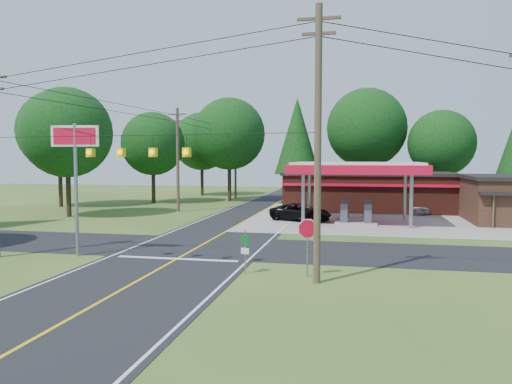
% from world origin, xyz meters
% --- Properties ---
extents(ground, '(120.00, 120.00, 0.00)m').
position_xyz_m(ground, '(0.00, 0.00, 0.00)').
color(ground, '#395B20').
rests_on(ground, ground).
extents(main_highway, '(8.00, 120.00, 0.02)m').
position_xyz_m(main_highway, '(0.00, 0.00, 0.01)').
color(main_highway, black).
rests_on(main_highway, ground).
extents(cross_road, '(70.00, 7.00, 0.02)m').
position_xyz_m(cross_road, '(0.00, 0.00, 0.01)').
color(cross_road, black).
rests_on(cross_road, ground).
extents(lane_center_yellow, '(0.15, 110.00, 0.00)m').
position_xyz_m(lane_center_yellow, '(0.00, 0.00, 0.03)').
color(lane_center_yellow, yellow).
rests_on(lane_center_yellow, main_highway).
extents(gas_canopy, '(10.60, 7.40, 4.88)m').
position_xyz_m(gas_canopy, '(9.00, 13.00, 4.27)').
color(gas_canopy, gray).
rests_on(gas_canopy, ground).
extents(convenience_store, '(16.40, 7.55, 3.80)m').
position_xyz_m(convenience_store, '(10.00, 22.98, 1.92)').
color(convenience_store, '#582319').
rests_on(convenience_store, ground).
extents(utility_pole_near_right, '(1.80, 0.30, 11.50)m').
position_xyz_m(utility_pole_near_right, '(7.50, -7.00, 5.96)').
color(utility_pole_near_right, '#473828').
rests_on(utility_pole_near_right, ground).
extents(utility_pole_far_left, '(1.80, 0.30, 10.00)m').
position_xyz_m(utility_pole_far_left, '(-8.00, 18.00, 5.20)').
color(utility_pole_far_left, '#473828').
rests_on(utility_pole_far_left, ground).
extents(utility_pole_north, '(0.30, 0.30, 9.50)m').
position_xyz_m(utility_pole_north, '(-6.50, 35.00, 4.75)').
color(utility_pole_north, '#473828').
rests_on(utility_pole_north, ground).
extents(overhead_beacons, '(17.04, 2.04, 1.03)m').
position_xyz_m(overhead_beacons, '(-1.00, -6.00, 6.21)').
color(overhead_beacons, black).
rests_on(overhead_beacons, ground).
extents(treeline_backdrop, '(70.27, 51.59, 13.30)m').
position_xyz_m(treeline_backdrop, '(0.82, 24.01, 7.49)').
color(treeline_backdrop, '#332316').
rests_on(treeline_backdrop, ground).
extents(suv_car, '(6.63, 6.63, 1.42)m').
position_xyz_m(suv_car, '(4.50, 13.26, 0.71)').
color(suv_car, black).
rests_on(suv_car, ground).
extents(sedan_car, '(4.75, 4.75, 1.21)m').
position_xyz_m(sedan_car, '(14.22, 20.41, 0.60)').
color(sedan_car, silver).
rests_on(sedan_car, ground).
extents(big_stop_sign, '(2.61, 0.35, 7.05)m').
position_xyz_m(big_stop_sign, '(-5.48, -3.90, 5.26)').
color(big_stop_sign, gray).
rests_on(big_stop_sign, ground).
extents(octagonal_stop_sign, '(0.87, 0.31, 2.60)m').
position_xyz_m(octagonal_stop_sign, '(7.00, -6.01, 1.95)').
color(octagonal_stop_sign, gray).
rests_on(octagonal_stop_sign, ground).
extents(route_sign_post, '(0.40, 0.15, 2.02)m').
position_xyz_m(route_sign_post, '(4.18, -6.02, 1.19)').
color(route_sign_post, gray).
rests_on(route_sign_post, ground).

